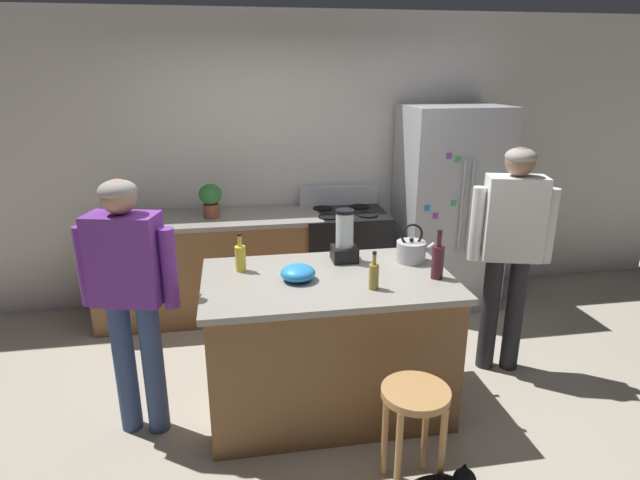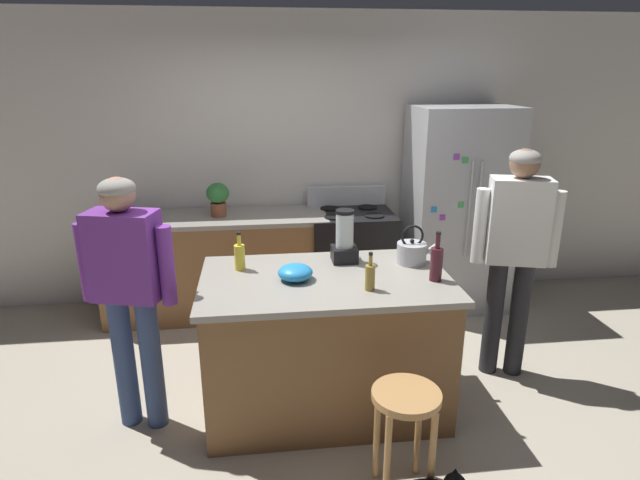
# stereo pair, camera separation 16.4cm
# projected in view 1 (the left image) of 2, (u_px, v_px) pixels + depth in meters

# --- Properties ---
(ground_plane) EXTENTS (14.00, 14.00, 0.00)m
(ground_plane) POSITION_uv_depth(u_px,v_px,m) (327.00, 403.00, 3.59)
(ground_plane) COLOR #B2A893
(back_wall) EXTENTS (8.00, 0.10, 2.70)m
(back_wall) POSITION_uv_depth(u_px,v_px,m) (291.00, 161.00, 4.99)
(back_wall) COLOR silver
(back_wall) RESTS_ON ground_plane
(kitchen_island) EXTENTS (1.58, 0.95, 0.94)m
(kitchen_island) POSITION_uv_depth(u_px,v_px,m) (328.00, 343.00, 3.44)
(kitchen_island) COLOR brown
(kitchen_island) RESTS_ON ground_plane
(back_counter_run) EXTENTS (2.00, 0.64, 0.94)m
(back_counter_run) POSITION_uv_depth(u_px,v_px,m) (211.00, 267.00, 4.76)
(back_counter_run) COLOR brown
(back_counter_run) RESTS_ON ground_plane
(refrigerator) EXTENTS (0.90, 0.73, 1.88)m
(refrigerator) POSITION_uv_depth(u_px,v_px,m) (448.00, 208.00, 4.93)
(refrigerator) COLOR #B7BABF
(refrigerator) RESTS_ON ground_plane
(stove_range) EXTENTS (0.76, 0.65, 1.12)m
(stove_range) POSITION_uv_depth(u_px,v_px,m) (344.00, 259.00, 4.93)
(stove_range) COLOR black
(stove_range) RESTS_ON ground_plane
(person_by_island_left) EXTENTS (0.59, 0.31, 1.62)m
(person_by_island_left) POSITION_uv_depth(u_px,v_px,m) (129.00, 286.00, 3.04)
(person_by_island_left) COLOR #384C7A
(person_by_island_left) RESTS_ON ground_plane
(person_by_sink_right) EXTENTS (0.59, 0.32, 1.69)m
(person_by_sink_right) POSITION_uv_depth(u_px,v_px,m) (511.00, 241.00, 3.72)
(person_by_sink_right) COLOR #26262B
(person_by_sink_right) RESTS_ON ground_plane
(bar_stool) EXTENTS (0.36, 0.36, 0.62)m
(bar_stool) POSITION_uv_depth(u_px,v_px,m) (414.00, 412.00, 2.72)
(bar_stool) COLOR #B7844C
(bar_stool) RESTS_ON ground_plane
(potted_plant) EXTENTS (0.20, 0.20, 0.30)m
(potted_plant) POSITION_uv_depth(u_px,v_px,m) (211.00, 198.00, 4.57)
(potted_plant) COLOR brown
(potted_plant) RESTS_ON back_counter_run
(blender_appliance) EXTENTS (0.17, 0.17, 0.36)m
(blender_appliance) POSITION_uv_depth(u_px,v_px,m) (344.00, 239.00, 3.53)
(blender_appliance) COLOR black
(blender_appliance) RESTS_ON kitchen_island
(bottle_soda) EXTENTS (0.07, 0.07, 0.26)m
(bottle_soda) POSITION_uv_depth(u_px,v_px,m) (240.00, 257.00, 3.37)
(bottle_soda) COLOR yellow
(bottle_soda) RESTS_ON kitchen_island
(bottle_wine) EXTENTS (0.08, 0.08, 0.32)m
(bottle_wine) POSITION_uv_depth(u_px,v_px,m) (438.00, 261.00, 3.24)
(bottle_wine) COLOR #471923
(bottle_wine) RESTS_ON kitchen_island
(bottle_vinegar) EXTENTS (0.06, 0.06, 0.24)m
(bottle_vinegar) POSITION_uv_depth(u_px,v_px,m) (374.00, 275.00, 3.09)
(bottle_vinegar) COLOR olive
(bottle_vinegar) RESTS_ON kitchen_island
(mixing_bowl) EXTENTS (0.22, 0.22, 0.10)m
(mixing_bowl) POSITION_uv_depth(u_px,v_px,m) (298.00, 273.00, 3.23)
(mixing_bowl) COLOR #268CD8
(mixing_bowl) RESTS_ON kitchen_island
(tea_kettle) EXTENTS (0.28, 0.20, 0.27)m
(tea_kettle) POSITION_uv_depth(u_px,v_px,m) (411.00, 250.00, 3.54)
(tea_kettle) COLOR #B7BABF
(tea_kettle) RESTS_ON kitchen_island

